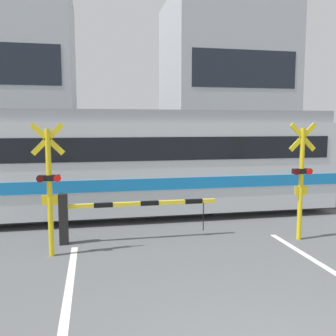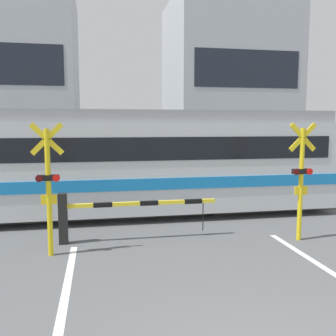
{
  "view_description": "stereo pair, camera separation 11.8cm",
  "coord_description": "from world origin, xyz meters",
  "px_view_note": "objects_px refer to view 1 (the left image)",
  "views": [
    {
      "loc": [
        -1.97,
        -3.13,
        2.77
      ],
      "look_at": [
        0.0,
        6.62,
        1.6
      ],
      "focal_mm": 40.0,
      "sensor_mm": 36.0,
      "label": 1
    },
    {
      "loc": [
        -1.85,
        -3.16,
        2.77
      ],
      "look_at": [
        0.0,
        6.62,
        1.6
      ],
      "focal_mm": 40.0,
      "sensor_mm": 36.0,
      "label": 2
    }
  ],
  "objects_px": {
    "crossing_signal_left": "(49,184)",
    "crossing_barrier_far": "(189,176)",
    "pedestrian": "(161,163)",
    "crossing_signal_right": "(301,176)",
    "crossing_barrier_near": "(103,211)"
  },
  "relations": [
    {
      "from": "crossing_signal_left",
      "to": "crossing_signal_right",
      "type": "xyz_separation_m",
      "value": [
        5.74,
        0.0,
        0.0
      ]
    },
    {
      "from": "crossing_signal_left",
      "to": "crossing_barrier_far",
      "type": "bearing_deg",
      "value": 53.81
    },
    {
      "from": "crossing_signal_left",
      "to": "pedestrian",
      "type": "height_order",
      "value": "crossing_signal_left"
    },
    {
      "from": "crossing_barrier_near",
      "to": "crossing_signal_right",
      "type": "height_order",
      "value": "crossing_signal_right"
    },
    {
      "from": "crossing_signal_left",
      "to": "crossing_signal_right",
      "type": "relative_size",
      "value": 1.0
    },
    {
      "from": "crossing_barrier_near",
      "to": "crossing_barrier_far",
      "type": "bearing_deg",
      "value": 57.78
    },
    {
      "from": "pedestrian",
      "to": "crossing_signal_right",
      "type": "bearing_deg",
      "value": -77.83
    },
    {
      "from": "crossing_barrier_far",
      "to": "crossing_signal_right",
      "type": "relative_size",
      "value": 1.34
    },
    {
      "from": "crossing_signal_right",
      "to": "crossing_barrier_far",
      "type": "bearing_deg",
      "value": 99.99
    },
    {
      "from": "crossing_signal_right",
      "to": "pedestrian",
      "type": "height_order",
      "value": "crossing_signal_right"
    },
    {
      "from": "pedestrian",
      "to": "crossing_barrier_far",
      "type": "bearing_deg",
      "value": -71.6
    },
    {
      "from": "crossing_signal_right",
      "to": "crossing_signal_left",
      "type": "bearing_deg",
      "value": 180.0
    },
    {
      "from": "crossing_barrier_near",
      "to": "pedestrian",
      "type": "height_order",
      "value": "pedestrian"
    },
    {
      "from": "crossing_signal_left",
      "to": "crossing_signal_right",
      "type": "bearing_deg",
      "value": 0.0
    },
    {
      "from": "crossing_barrier_near",
      "to": "pedestrian",
      "type": "bearing_deg",
      "value": 70.06
    }
  ]
}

